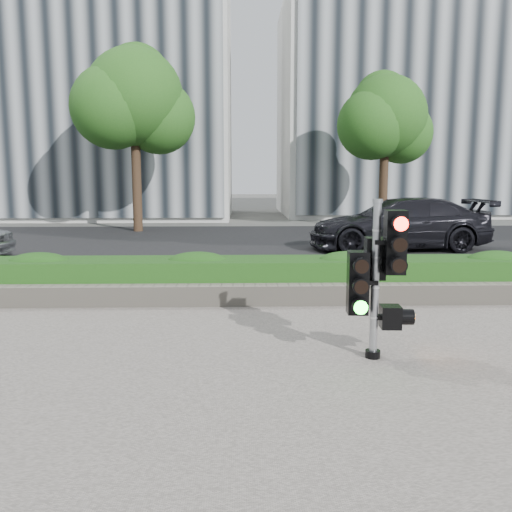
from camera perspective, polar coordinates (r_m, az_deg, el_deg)
name	(u,v)px	position (r m, az deg, el deg)	size (l,w,h in m)	color
ground	(273,340)	(7.34, 1.78, -8.82)	(120.00, 120.00, 0.00)	#51514C
sidewalk	(289,423)	(5.01, 3.54, -17.13)	(16.00, 11.00, 0.03)	#9E9389
road	(254,245)	(17.14, -0.17, 1.15)	(60.00, 13.00, 0.02)	black
curb	(263,288)	(10.37, 0.77, -3.35)	(60.00, 0.25, 0.12)	gray
stone_wall	(266,295)	(9.12, 1.09, -4.09)	(12.00, 0.32, 0.34)	gray
hedge	(265,278)	(9.73, 0.92, -2.28)	(12.00, 1.00, 0.68)	#327A25
building_left	(79,75)	(31.65, -18.18, 17.68)	(16.00, 9.00, 15.00)	#B7B7B2
building_right	(437,110)	(34.19, 18.54, 14.40)	(18.00, 10.00, 12.00)	#B7B7B2
tree_left	(134,101)	(22.13, -12.72, 15.65)	(4.61, 4.03, 7.34)	black
tree_right	(385,119)	(23.42, 13.42, 13.83)	(4.10, 3.58, 6.53)	black
traffic_signal	(377,271)	(6.49, 12.64, -1.57)	(0.66, 0.49, 1.88)	black
car_dark	(399,224)	(16.57, 14.79, 3.31)	(2.14, 5.27, 1.53)	black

